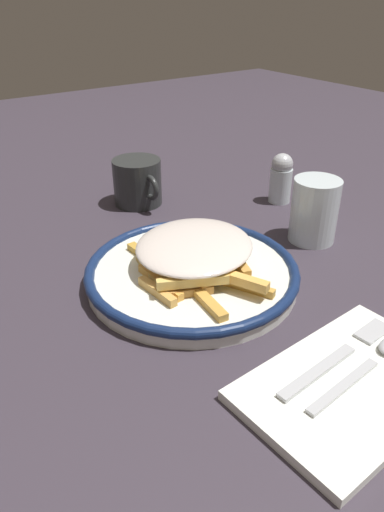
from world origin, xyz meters
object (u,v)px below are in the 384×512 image
at_px(spoon, 373,361).
at_px(coffee_mug, 138,182).
at_px(salt_shaker, 281,178).
at_px(fork, 338,357).
at_px(plate, 192,273).
at_px(napkin, 352,384).
at_px(water_glass, 314,211).
at_px(fries_heap, 195,252).

bearing_deg(spoon, coffee_mug, 177.61).
bearing_deg(salt_shaker, fork, -36.37).
relative_size(plate, spoon, 1.85).
height_order(napkin, water_glass, water_glass).
bearing_deg(salt_shaker, plate, -65.71).
relative_size(fork, spoon, 1.16).
bearing_deg(coffee_mug, fries_heap, -14.07).
bearing_deg(salt_shaker, fries_heap, -65.55).
bearing_deg(water_glass, napkin, -40.26).
xyz_separation_m(water_glass, coffee_mug, (-0.28, -0.15, -0.01)).
distance_m(spoon, salt_shaker, 0.44).
bearing_deg(water_glass, fries_heap, -92.48).
distance_m(fries_heap, napkin, 0.25).
bearing_deg(spoon, water_glass, 144.55).
distance_m(fork, spoon, 0.03).
xyz_separation_m(napkin, fork, (-0.03, 0.01, 0.01)).
xyz_separation_m(plate, coffee_mug, (-0.27, 0.07, 0.03)).
relative_size(plate, coffee_mug, 2.53).
height_order(plate, water_glass, water_glass).
relative_size(coffee_mug, salt_shaker, 1.25).
distance_m(plate, spoon, 0.25).
bearing_deg(fork, coffee_mug, 174.85).
xyz_separation_m(fork, water_glass, (-0.21, 0.19, 0.04)).
height_order(fries_heap, salt_shaker, salt_shaker).
bearing_deg(fries_heap, napkin, 2.46).
bearing_deg(fork, plate, -172.59).
xyz_separation_m(fries_heap, salt_shaker, (-0.13, 0.28, 0.00)).
relative_size(fries_heap, water_glass, 2.30).
xyz_separation_m(fries_heap, fork, (0.22, 0.02, -0.03)).
xyz_separation_m(napkin, water_glass, (-0.24, 0.20, 0.04)).
height_order(plate, fork, plate).
relative_size(plate, fork, 1.60).
bearing_deg(napkin, plate, -176.21).
xyz_separation_m(spoon, water_glass, (-0.24, 0.17, 0.03)).
bearing_deg(coffee_mug, spoon, -2.39).
height_order(spoon, coffee_mug, coffee_mug).
relative_size(fries_heap, salt_shaker, 2.53).
distance_m(napkin, salt_shaker, 0.47).
height_order(fries_heap, water_glass, water_glass).
xyz_separation_m(plate, spoon, (0.25, 0.05, 0.00)).
bearing_deg(fork, salt_shaker, 143.63).
distance_m(fries_heap, water_glass, 0.22).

